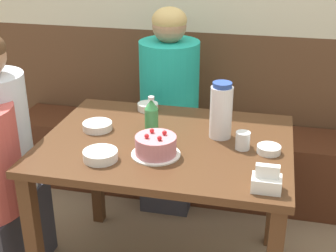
{
  "coord_description": "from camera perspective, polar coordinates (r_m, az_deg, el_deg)",
  "views": [
    {
      "loc": [
        0.44,
        -1.87,
        1.69
      ],
      "look_at": [
        -0.01,
        0.05,
        0.82
      ],
      "focal_mm": 50.0,
      "sensor_mm": 36.0,
      "label": 1
    }
  ],
  "objects": [
    {
      "name": "person_teal_shirt",
      "position": [
        2.83,
        0.15,
        1.48
      ],
      "size": [
        0.35,
        0.35,
        1.25
      ],
      "rotation": [
        0.0,
        0.0,
        -1.57
      ],
      "color": "#33333D",
      "rests_on": "ground_plane"
    },
    {
      "name": "bowl_rice_small",
      "position": [
        2.26,
        -8.59,
        0.0
      ],
      "size": [
        0.14,
        0.14,
        0.04
      ],
      "color": "white",
      "rests_on": "dining_table"
    },
    {
      "name": "water_pitcher",
      "position": [
        2.13,
        6.49,
        1.87
      ],
      "size": [
        0.1,
        0.1,
        0.26
      ],
      "color": "white",
      "rests_on": "dining_table"
    },
    {
      "name": "glass_water_tall",
      "position": [
        2.06,
        9.1,
        -1.76
      ],
      "size": [
        0.06,
        0.06,
        0.08
      ],
      "color": "silver",
      "rests_on": "dining_table"
    },
    {
      "name": "bowl_side_dish",
      "position": [
        2.06,
        12.19,
        -2.8
      ],
      "size": [
        0.1,
        0.1,
        0.03
      ],
      "color": "white",
      "rests_on": "dining_table"
    },
    {
      "name": "dining_table",
      "position": [
        2.18,
        -0.17,
        -4.39
      ],
      "size": [
        1.12,
        0.85,
        0.77
      ],
      "color": "#4C2D19",
      "rests_on": "ground_plane"
    },
    {
      "name": "soju_bottle",
      "position": [
        2.18,
        -2.03,
        1.24
      ],
      "size": [
        0.06,
        0.06,
        0.18
      ],
      "color": "#388E4C",
      "rests_on": "dining_table"
    },
    {
      "name": "bench_seat",
      "position": [
        3.1,
        3.36,
        -4.27
      ],
      "size": [
        2.42,
        0.38,
        0.46
      ],
      "color": "#472314",
      "rests_on": "ground_plane"
    },
    {
      "name": "napkin_holder",
      "position": [
        1.77,
        11.92,
        -6.59
      ],
      "size": [
        0.11,
        0.08,
        0.11
      ],
      "color": "white",
      "rests_on": "dining_table"
    },
    {
      "name": "bowl_sauce_shallow",
      "position": [
        2.46,
        -2.47,
        2.37
      ],
      "size": [
        0.11,
        0.11,
        0.04
      ],
      "color": "white",
      "rests_on": "dining_table"
    },
    {
      "name": "bowl_soup_white",
      "position": [
        1.98,
        -8.24,
        -3.55
      ],
      "size": [
        0.15,
        0.15,
        0.04
      ],
      "color": "white",
      "rests_on": "dining_table"
    },
    {
      "name": "person_grey_tee",
      "position": [
        2.45,
        -19.67,
        -4.19
      ],
      "size": [
        0.34,
        0.32,
        1.24
      ],
      "color": "#33333D",
      "rests_on": "ground_plane"
    },
    {
      "name": "birthday_cake",
      "position": [
        1.99,
        -1.5,
        -2.43
      ],
      "size": [
        0.21,
        0.21,
        0.11
      ],
      "color": "white",
      "rests_on": "dining_table"
    }
  ]
}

